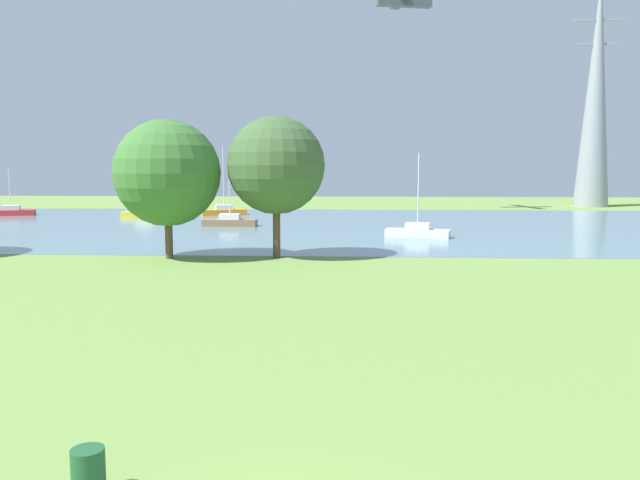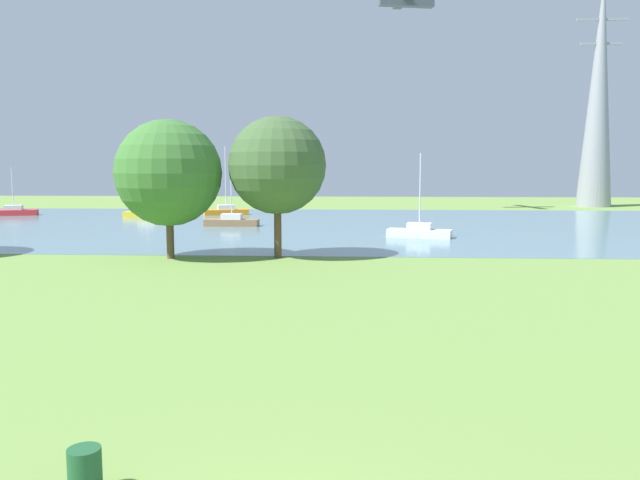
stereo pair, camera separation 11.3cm
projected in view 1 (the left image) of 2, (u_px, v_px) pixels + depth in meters
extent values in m
plane|color=olive|center=(330.00, 281.00, 30.08)|extent=(160.00, 160.00, 0.00)
cylinder|color=#1E512D|center=(88.00, 472.00, 10.60)|extent=(0.56, 0.56, 0.80)
cube|color=slate|center=(341.00, 225.00, 57.84)|extent=(140.00, 40.00, 0.02)
cube|color=white|center=(418.00, 233.00, 48.09)|extent=(5.02, 2.66, 0.60)
cube|color=white|center=(418.00, 226.00, 48.03)|extent=(2.02, 1.52, 0.50)
cylinder|color=silver|center=(418.00, 192.00, 47.72)|extent=(0.10, 0.10, 5.74)
cube|color=yellow|center=(145.00, 215.00, 66.10)|extent=(4.91, 1.89, 0.60)
cube|color=white|center=(145.00, 209.00, 66.03)|extent=(1.89, 1.25, 0.50)
cylinder|color=silver|center=(144.00, 182.00, 65.69)|extent=(0.10, 0.10, 6.26)
cube|color=brown|center=(230.00, 223.00, 56.92)|extent=(4.83, 1.59, 0.60)
cube|color=white|center=(230.00, 217.00, 56.86)|extent=(1.82, 1.13, 0.50)
cylinder|color=silver|center=(229.00, 190.00, 56.58)|extent=(0.10, 0.10, 5.19)
cube|color=orange|center=(224.00, 212.00, 69.42)|extent=(5.03, 2.95, 0.60)
cube|color=white|center=(224.00, 207.00, 69.35)|extent=(2.06, 1.62, 0.50)
cylinder|color=silver|center=(223.00, 178.00, 68.98)|extent=(0.10, 0.10, 6.87)
cube|color=red|center=(11.00, 213.00, 68.67)|extent=(5.03, 2.88, 0.60)
cube|color=white|center=(11.00, 208.00, 68.60)|extent=(2.05, 1.59, 0.50)
cylinder|color=silver|center=(10.00, 189.00, 68.36)|extent=(0.10, 0.10, 4.63)
cylinder|color=brown|center=(169.00, 234.00, 37.21)|extent=(0.44, 0.44, 2.85)
sphere|color=#3C7031|center=(167.00, 173.00, 36.79)|extent=(6.20, 6.20, 6.20)
cylinder|color=brown|center=(277.00, 229.00, 37.51)|extent=(0.44, 0.44, 3.46)
sphere|color=#3F5C34|center=(276.00, 165.00, 37.07)|extent=(5.73, 5.73, 5.73)
cone|color=gray|center=(596.00, 91.00, 82.15)|extent=(4.40, 4.40, 29.90)
cube|color=gray|center=(600.00, 20.00, 81.09)|extent=(6.40, 0.30, 0.30)
cube|color=gray|center=(598.00, 44.00, 81.45)|extent=(5.20, 0.30, 0.30)
cube|color=#4C5156|center=(404.00, 2.00, 72.65)|extent=(6.49, 2.45, 1.10)
cube|color=#4C5156|center=(404.00, 0.00, 72.63)|extent=(2.87, 8.44, 0.16)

